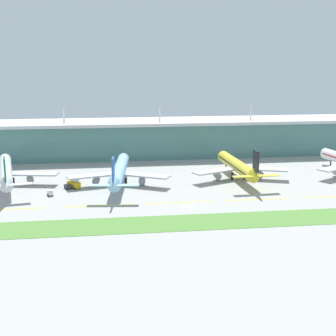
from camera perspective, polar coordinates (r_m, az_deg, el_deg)
ground_plane at (r=197.31m, az=2.44°, el=-4.40°), size 600.00×600.00×0.00m
terminal_building at (r=296.01m, az=-1.10°, el=3.59°), size 288.00×34.00×30.95m
airliner_nearest at (r=239.11m, az=-18.62°, el=-0.42°), size 47.91×69.07×18.90m
airliner_near_middle at (r=228.56m, az=-5.79°, el=-0.40°), size 48.49×67.75×18.90m
airliner_far_middle at (r=240.95m, az=8.24°, el=0.21°), size 48.76×59.23×18.90m
taxiway_stripe_west at (r=201.86m, az=-18.11°, el=-4.64°), size 28.00×0.70×0.04m
taxiway_stripe_mid_west at (r=198.38m, az=-8.39°, el=-4.43°), size 28.00×0.70×0.04m
taxiway_stripe_centre at (r=200.68m, az=1.39°, el=-4.09°), size 28.00×0.70×0.04m
taxiway_stripe_mid_east at (r=208.57m, az=10.67°, el=-3.66°), size 28.00×0.70×0.04m
taxiway_stripe_east at (r=221.46m, az=19.07°, el=-3.19°), size 28.00×0.70×0.04m
grass_verge at (r=177.48m, az=3.64°, el=-6.37°), size 300.00×18.00×0.10m
fuel_truck at (r=226.41m, az=-11.03°, el=-1.79°), size 6.56×7.23×4.95m
pushback_tug at (r=226.39m, az=-11.72°, el=-2.13°), size 4.04×5.00×1.85m
baggage_cart at (r=216.48m, az=-13.74°, el=-2.86°), size 3.02×4.00×2.48m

